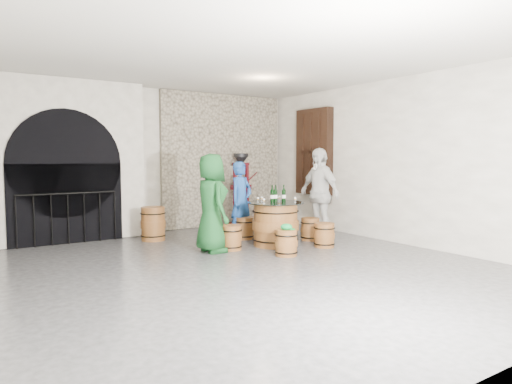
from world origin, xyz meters
TOP-DOWN VIEW (x-y plane):
  - ground at (0.00, 0.00)m, footprint 8.00×8.00m
  - wall_back at (0.00, 4.00)m, footprint 8.00×0.00m
  - wall_right at (3.50, 0.00)m, footprint 0.00×8.00m
  - ceiling at (0.00, 0.00)m, footprint 8.00×8.00m
  - stone_facing_panel at (1.80, 3.94)m, footprint 3.20×0.12m
  - arched_opening at (-1.90, 3.74)m, footprint 3.10×0.60m
  - shuttered_window at (3.38, 2.40)m, footprint 0.23×1.10m
  - barrel_table at (1.35, 1.11)m, footprint 1.07×1.07m
  - barrel_stool_left at (0.44, 1.22)m, footprint 0.40×0.40m
  - barrel_stool_far at (1.23, 2.02)m, footprint 0.40×0.40m
  - barrel_stool_right at (2.26, 1.18)m, footprint 0.40×0.40m
  - barrel_stool_near_right at (2.02, 0.49)m, footprint 0.40×0.40m
  - barrel_stool_near_left at (0.97, 0.28)m, footprint 0.40×0.40m
  - green_cap at (0.97, 0.28)m, footprint 0.24×0.20m
  - person_green at (0.06, 1.26)m, footprint 0.61×0.89m
  - person_blue at (1.21, 2.13)m, footprint 0.67×0.55m
  - person_white at (2.51, 1.20)m, footprint 0.47×1.10m
  - wine_bottle_left at (1.31, 1.17)m, footprint 0.08×0.08m
  - wine_bottle_center at (1.52, 1.09)m, footprint 0.08×0.08m
  - wine_bottle_right at (1.39, 1.17)m, footprint 0.08×0.08m
  - tasting_glass_a at (1.00, 0.99)m, footprint 0.05×0.05m
  - tasting_glass_b at (1.61, 1.26)m, footprint 0.05×0.05m
  - tasting_glass_c at (1.19, 1.34)m, footprint 0.05×0.05m
  - tasting_glass_d at (1.56, 1.29)m, footprint 0.05×0.05m
  - tasting_glass_e at (1.64, 0.89)m, footprint 0.05×0.05m
  - tasting_glass_f at (1.06, 1.29)m, footprint 0.05×0.05m
  - side_barrel at (-0.40, 2.91)m, footprint 0.51×0.51m
  - corking_press at (2.08, 3.55)m, footprint 0.74×0.45m
  - control_box at (2.05, 3.86)m, footprint 0.18×0.10m

SIDE VIEW (x-z plane):
  - ground at x=0.00m, z-range 0.00..0.00m
  - barrel_stool_left at x=0.44m, z-range 0.00..0.45m
  - barrel_stool_far at x=1.23m, z-range 0.00..0.45m
  - barrel_stool_right at x=2.26m, z-range 0.00..0.45m
  - barrel_stool_near_right at x=2.02m, z-range 0.00..0.45m
  - barrel_stool_near_left at x=0.97m, z-range 0.00..0.45m
  - side_barrel at x=-0.40m, z-range 0.00..0.67m
  - barrel_table at x=1.35m, z-range 0.00..0.82m
  - green_cap at x=0.97m, z-range 0.44..0.55m
  - person_blue at x=1.21m, z-range 0.00..1.58m
  - person_green at x=0.06m, z-range 0.00..1.74m
  - tasting_glass_a at x=1.00m, z-range 0.83..0.92m
  - tasting_glass_b at x=1.61m, z-range 0.83..0.92m
  - tasting_glass_c at x=1.19m, z-range 0.83..0.92m
  - tasting_glass_d at x=1.56m, z-range 0.83..0.92m
  - tasting_glass_e at x=1.64m, z-range 0.83..0.92m
  - tasting_glass_f at x=1.06m, z-range 0.83..0.92m
  - person_white at x=2.51m, z-range 0.00..1.86m
  - wine_bottle_left at x=1.31m, z-range 0.79..1.12m
  - wine_bottle_center at x=1.52m, z-range 0.79..1.12m
  - wine_bottle_right at x=1.39m, z-range 0.79..1.12m
  - corking_press at x=2.08m, z-range 0.14..1.91m
  - control_box at x=2.05m, z-range 1.24..1.46m
  - arched_opening at x=-1.90m, z-range -0.01..3.18m
  - wall_back at x=0.00m, z-range -2.40..5.60m
  - wall_right at x=3.50m, z-range -2.40..5.60m
  - stone_facing_panel at x=1.80m, z-range 0.01..3.19m
  - shuttered_window at x=3.38m, z-range 0.80..2.80m
  - ceiling at x=0.00m, z-range 3.20..3.20m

